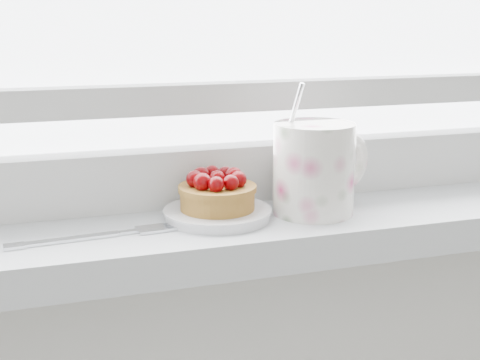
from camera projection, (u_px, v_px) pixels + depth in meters
name	position (u px, v px, depth m)	size (l,w,h in m)	color
saucer	(218.00, 214.00, 0.76)	(0.12, 0.12, 0.01)	silver
raspberry_tart	(217.00, 192.00, 0.76)	(0.09, 0.09, 0.05)	brown
floral_mug	(316.00, 166.00, 0.78)	(0.15, 0.12, 0.15)	white
fork	(103.00, 235.00, 0.70)	(0.20, 0.04, 0.00)	silver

